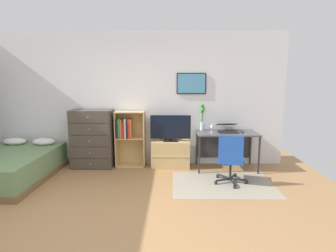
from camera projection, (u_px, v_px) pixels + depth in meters
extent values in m
plane|color=#A87A4C|center=(110.00, 221.00, 3.41)|extent=(7.20, 7.20, 0.00)
cube|color=white|center=(134.00, 99.00, 5.57)|extent=(6.12, 0.06, 2.70)
cube|color=black|center=(191.00, 84.00, 5.45)|extent=(0.59, 0.02, 0.42)
cube|color=#4C93B7|center=(191.00, 84.00, 5.44)|extent=(0.55, 0.01, 0.38)
cube|color=#9E937F|center=(223.00, 184.00, 4.61)|extent=(1.70, 1.20, 0.01)
cube|color=brown|center=(11.00, 177.00, 4.81)|extent=(1.36, 1.93, 0.10)
cube|color=#6B8C5B|center=(9.00, 164.00, 4.77)|extent=(1.32, 1.88, 0.37)
ellipsoid|color=white|center=(15.00, 141.00, 5.43)|extent=(0.44, 0.29, 0.14)
ellipsoid|color=white|center=(44.00, 141.00, 5.41)|extent=(0.44, 0.29, 0.14)
cube|color=#4C4238|center=(93.00, 139.00, 5.45)|extent=(0.81, 0.42, 1.16)
cube|color=#493F35|center=(91.00, 164.00, 5.32)|extent=(0.77, 0.01, 0.21)
sphere|color=#A59E8C|center=(90.00, 164.00, 5.30)|extent=(0.03, 0.03, 0.03)
cube|color=#493F35|center=(90.00, 153.00, 5.28)|extent=(0.77, 0.01, 0.21)
sphere|color=#A59E8C|center=(90.00, 153.00, 5.26)|extent=(0.03, 0.03, 0.03)
cube|color=#493F35|center=(89.00, 141.00, 5.24)|extent=(0.77, 0.01, 0.21)
sphere|color=#A59E8C|center=(89.00, 141.00, 5.22)|extent=(0.03, 0.03, 0.03)
cube|color=#493F35|center=(89.00, 129.00, 5.20)|extent=(0.77, 0.01, 0.21)
sphere|color=#A59E8C|center=(89.00, 129.00, 5.18)|extent=(0.03, 0.03, 0.03)
cube|color=#493F35|center=(88.00, 117.00, 5.16)|extent=(0.77, 0.01, 0.21)
sphere|color=#A59E8C|center=(88.00, 118.00, 5.14)|extent=(0.03, 0.03, 0.03)
cube|color=tan|center=(116.00, 139.00, 5.51)|extent=(0.02, 0.30, 1.12)
cube|color=tan|center=(144.00, 139.00, 5.50)|extent=(0.02, 0.30, 1.12)
cube|color=tan|center=(131.00, 165.00, 5.60)|extent=(0.59, 0.30, 0.02)
cube|color=tan|center=(130.00, 138.00, 5.50)|extent=(0.55, 0.30, 0.02)
cube|color=tan|center=(130.00, 112.00, 5.41)|extent=(0.55, 0.30, 0.02)
cube|color=tan|center=(131.00, 138.00, 5.65)|extent=(0.59, 0.01, 1.12)
cube|color=black|center=(118.00, 129.00, 5.43)|extent=(0.04, 0.20, 0.36)
cube|color=#2D8C4C|center=(120.00, 128.00, 5.42)|extent=(0.04, 0.19, 0.40)
cube|color=orange|center=(121.00, 129.00, 5.42)|extent=(0.03, 0.19, 0.37)
cube|color=red|center=(123.00, 130.00, 5.45)|extent=(0.03, 0.23, 0.32)
cube|color=red|center=(124.00, 129.00, 5.44)|extent=(0.02, 0.22, 0.38)
cube|color=white|center=(126.00, 128.00, 5.43)|extent=(0.03, 0.20, 0.39)
cube|color=black|center=(127.00, 129.00, 5.41)|extent=(0.03, 0.17, 0.39)
cube|color=red|center=(129.00, 128.00, 5.43)|extent=(0.04, 0.22, 0.39)
cube|color=orange|center=(131.00, 129.00, 5.42)|extent=(0.02, 0.19, 0.38)
cube|color=tan|center=(170.00, 154.00, 5.49)|extent=(0.76, 0.40, 0.54)
cube|color=tan|center=(170.00, 157.00, 5.29)|extent=(0.76, 0.01, 0.02)
cube|color=black|center=(170.00, 141.00, 5.42)|extent=(0.28, 0.16, 0.02)
cube|color=black|center=(170.00, 139.00, 5.42)|extent=(0.06, 0.04, 0.05)
cube|color=black|center=(171.00, 127.00, 5.37)|extent=(0.80, 0.02, 0.47)
cube|color=black|center=(171.00, 127.00, 5.36)|extent=(0.77, 0.01, 0.44)
cube|color=#4C4C4F|center=(227.00, 133.00, 5.28)|extent=(1.17, 0.62, 0.03)
cube|color=#2D2D30|center=(199.00, 155.00, 5.08)|extent=(0.03, 0.03, 0.71)
cube|color=#2D2D30|center=(259.00, 156.00, 5.06)|extent=(0.03, 0.03, 0.71)
cube|color=#2D2D30|center=(197.00, 148.00, 5.63)|extent=(0.03, 0.03, 0.71)
cube|color=#2D2D30|center=(250.00, 148.00, 5.61)|extent=(0.03, 0.03, 0.71)
cube|color=#2D2D30|center=(223.00, 146.00, 5.64)|extent=(1.11, 0.02, 0.50)
cylinder|color=#232326|center=(247.00, 182.00, 4.62)|extent=(0.05, 0.05, 0.05)
cube|color=#232326|center=(238.00, 179.00, 4.65)|extent=(0.28, 0.10, 0.02)
cylinder|color=#232326|center=(235.00, 176.00, 4.92)|extent=(0.05, 0.05, 0.05)
cube|color=#232326|center=(233.00, 176.00, 4.80)|extent=(0.17, 0.25, 0.02)
cylinder|color=#232326|center=(217.00, 176.00, 4.91)|extent=(0.05, 0.05, 0.05)
cube|color=#232326|center=(224.00, 176.00, 4.79)|extent=(0.20, 0.23, 0.02)
cylinder|color=#232326|center=(216.00, 183.00, 4.59)|extent=(0.05, 0.05, 0.05)
cube|color=#232326|center=(223.00, 180.00, 4.64)|extent=(0.27, 0.13, 0.02)
cylinder|color=#232326|center=(235.00, 187.00, 4.42)|extent=(0.05, 0.05, 0.05)
cube|color=#232326|center=(232.00, 182.00, 4.55)|extent=(0.05, 0.28, 0.02)
cylinder|color=#232326|center=(230.00, 170.00, 4.66)|extent=(0.04, 0.04, 0.30)
cube|color=#1E479E|center=(231.00, 160.00, 4.63)|extent=(0.53, 0.53, 0.03)
cube|color=#1E479E|center=(231.00, 150.00, 4.40)|extent=(0.39, 0.13, 0.45)
cube|color=black|center=(228.00, 132.00, 5.28)|extent=(0.39, 0.27, 0.01)
cube|color=black|center=(228.00, 132.00, 5.27)|extent=(0.36, 0.25, 0.00)
cube|color=black|center=(226.00, 124.00, 5.42)|extent=(0.39, 0.25, 0.07)
cube|color=black|center=(227.00, 124.00, 5.41)|extent=(0.37, 0.23, 0.06)
ellipsoid|color=#262628|center=(242.00, 132.00, 5.22)|extent=(0.06, 0.10, 0.03)
cylinder|color=silver|center=(202.00, 126.00, 5.50)|extent=(0.09, 0.09, 0.16)
cylinder|color=#3D8438|center=(203.00, 118.00, 5.47)|extent=(0.01, 0.01, 0.39)
sphere|color=#308B2C|center=(203.00, 108.00, 5.44)|extent=(0.07, 0.07, 0.07)
cylinder|color=#3D8438|center=(203.00, 119.00, 5.49)|extent=(0.01, 0.01, 0.37)
sphere|color=#308B2C|center=(203.00, 110.00, 5.46)|extent=(0.07, 0.07, 0.07)
cylinder|color=#3D8438|center=(202.00, 119.00, 5.48)|extent=(0.01, 0.01, 0.34)
sphere|color=#308B2C|center=(202.00, 111.00, 5.45)|extent=(0.07, 0.07, 0.07)
cylinder|color=#3D8438|center=(202.00, 117.00, 5.46)|extent=(0.01, 0.01, 0.45)
sphere|color=#308B2C|center=(202.00, 106.00, 5.42)|extent=(0.07, 0.07, 0.07)
cylinder|color=#3D8438|center=(203.00, 119.00, 5.46)|extent=(0.01, 0.01, 0.37)
sphere|color=#308B2C|center=(203.00, 110.00, 5.43)|extent=(0.07, 0.07, 0.07)
cylinder|color=silver|center=(212.00, 132.00, 5.25)|extent=(0.06, 0.06, 0.01)
cylinder|color=silver|center=(212.00, 130.00, 5.24)|extent=(0.01, 0.01, 0.10)
cone|color=silver|center=(212.00, 125.00, 5.23)|extent=(0.07, 0.07, 0.07)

